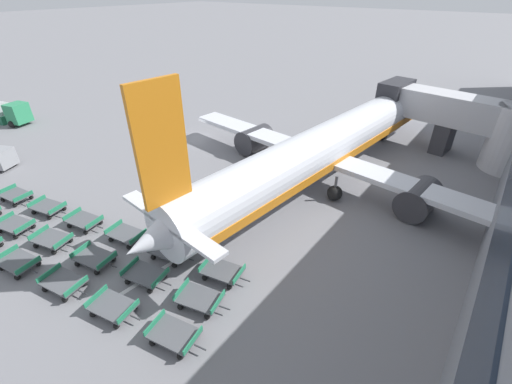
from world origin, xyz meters
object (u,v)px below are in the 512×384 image
baggage_dolly_row_near_col_c (18,262)px  baggage_dolly_row_mid_b_col_c (84,221)px  baggage_dolly_row_mid_a_col_c (52,240)px  baggage_dolly_row_mid_b_col_d (126,235)px  baggage_dolly_row_mid_a_col_e (146,275)px  baggage_dolly_row_near_col_e (113,307)px  baggage_dolly_row_mid_a_col_b (15,225)px  baggage_dolly_row_mid_b_col_a (16,195)px  airplane (329,146)px  fuel_tanker_primary (0,112)px  baggage_dolly_row_mid_b_col_b (48,207)px  baggage_dolly_row_near_col_f (174,335)px  baggage_dolly_row_mid_a_col_d (95,258)px  baggage_dolly_row_near_col_d (64,283)px  baggage_dolly_row_mid_a_col_f (200,299)px  baggage_dolly_row_mid_b_col_e (170,251)px  baggage_dolly_row_mid_b_col_f (222,271)px

baggage_dolly_row_near_col_c → baggage_dolly_row_mid_b_col_c: 5.11m
baggage_dolly_row_mid_a_col_c → baggage_dolly_row_mid_b_col_d: size_ratio=1.00×
baggage_dolly_row_mid_a_col_e → baggage_dolly_row_mid_b_col_c: bearing=174.9°
baggage_dolly_row_mid_a_col_c → baggage_dolly_row_mid_b_col_d: (3.72, 3.52, 0.00)m
baggage_dolly_row_near_col_e → baggage_dolly_row_mid_a_col_b: 12.57m
baggage_dolly_row_mid_b_col_a → baggage_dolly_row_mid_b_col_c: bearing=10.9°
airplane → baggage_dolly_row_mid_b_col_c: size_ratio=12.49×
fuel_tanker_primary → baggage_dolly_row_mid_b_col_b: (26.56, -6.67, -0.83)m
airplane → baggage_dolly_row_near_col_f: bearing=-84.3°
airplane → baggage_dolly_row_mid_b_col_a: bearing=-133.7°
baggage_dolly_row_mid_b_col_d → fuel_tanker_primary: bearing=171.9°
baggage_dolly_row_mid_b_col_d → baggage_dolly_row_mid_a_col_d: bearing=-81.2°
baggage_dolly_row_mid_b_col_c → baggage_dolly_row_near_col_d: bearing=-39.8°
baggage_dolly_row_near_col_c → baggage_dolly_row_mid_b_col_a: same height
fuel_tanker_primary → baggage_dolly_row_mid_a_col_b: 28.60m
baggage_dolly_row_mid_a_col_c → baggage_dolly_row_mid_a_col_d: bearing=10.5°
baggage_dolly_row_mid_b_col_b → baggage_dolly_row_mid_a_col_f: bearing=2.5°
baggage_dolly_row_mid_a_col_f → baggage_dolly_row_mid_b_col_d: bearing=173.2°
baggage_dolly_row_mid_a_col_b → baggage_dolly_row_mid_a_col_f: (16.04, 3.36, 0.00)m
baggage_dolly_row_mid_a_col_e → fuel_tanker_primary: bearing=170.3°
fuel_tanker_primary → baggage_dolly_row_mid_b_col_a: fuel_tanker_primary is taller
baggage_dolly_row_near_col_c → baggage_dolly_row_near_col_d: same height
baggage_dolly_row_near_col_e → baggage_dolly_row_mid_b_col_e: (-1.05, 5.02, 0.00)m
baggage_dolly_row_mid_b_col_a → baggage_dolly_row_mid_b_col_f: 20.50m
airplane → baggage_dolly_row_mid_a_col_f: bearing=-85.5°
fuel_tanker_primary → baggage_dolly_row_near_col_e: fuel_tanker_primary is taller
baggage_dolly_row_mid_b_col_c → baggage_dolly_row_mid_a_col_b: bearing=-136.6°
baggage_dolly_row_near_col_d → baggage_dolly_row_mid_b_col_c: same height
airplane → baggage_dolly_row_mid_a_col_b: (-14.58, -21.81, -2.63)m
baggage_dolly_row_mid_a_col_c → baggage_dolly_row_mid_b_col_a: bearing=173.1°
baggage_dolly_row_mid_b_col_b → baggage_dolly_row_mid_b_col_f: bearing=11.0°
baggage_dolly_row_mid_a_col_d → baggage_dolly_row_mid_b_col_c: same height
baggage_dolly_row_near_col_e → baggage_dolly_row_mid_b_col_b: (-13.04, 2.63, 0.00)m
fuel_tanker_primary → baggage_dolly_row_mid_a_col_e: bearing=-9.7°
airplane → baggage_dolly_row_mid_a_col_b: 26.37m
baggage_dolly_row_near_col_e → fuel_tanker_primary: bearing=166.8°
baggage_dolly_row_near_col_f → baggage_dolly_row_mid_a_col_d: (-8.62, 0.72, 0.00)m
baggage_dolly_row_mid_a_col_f → baggage_dolly_row_near_col_c: bearing=-156.7°
baggage_dolly_row_mid_b_col_b → baggage_dolly_row_mid_a_col_b: bearing=-79.9°
baggage_dolly_row_mid_a_col_d → baggage_dolly_row_mid_b_col_a: same height
baggage_dolly_row_mid_a_col_e → baggage_dolly_row_near_col_d: bearing=-135.3°
baggage_dolly_row_near_col_c → baggage_dolly_row_near_col_f: (12.20, 2.51, 0.00)m
fuel_tanker_primary → baggage_dolly_row_mid_b_col_f: size_ratio=2.54×
fuel_tanker_primary → baggage_dolly_row_mid_b_col_d: fuel_tanker_primary is taller
baggage_dolly_row_mid_b_col_d → baggage_dolly_row_mid_b_col_f: 8.13m
airplane → baggage_dolly_row_mid_a_col_b: bearing=-123.8°
baggage_dolly_row_near_col_e → baggage_dolly_row_mid_b_col_e: bearing=101.8°
baggage_dolly_row_mid_b_col_c → baggage_dolly_row_mid_b_col_d: 4.12m
baggage_dolly_row_near_col_e → baggage_dolly_row_mid_b_col_c: 9.59m
baggage_dolly_row_near_col_f → baggage_dolly_row_mid_a_col_d: 8.65m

